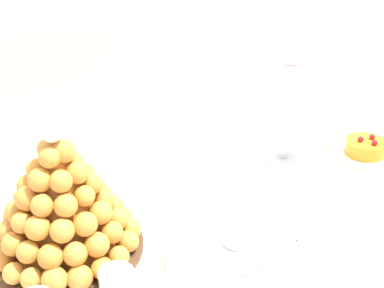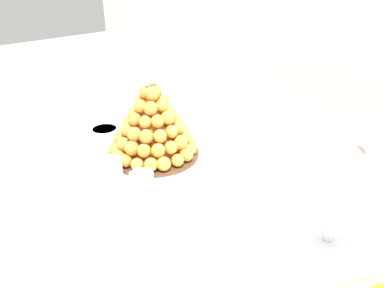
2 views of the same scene
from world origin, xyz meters
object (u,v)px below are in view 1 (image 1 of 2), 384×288
(dessert_cup_right, at_px, (238,229))
(fruit_tart_plate, at_px, (367,151))
(dessert_cup_centre, at_px, (117,286))
(serving_tray, at_px, (85,253))
(macaron_goblet, at_px, (287,103))
(croquembouche, at_px, (62,204))
(dessert_cup_mid_right, at_px, (181,253))

(dessert_cup_right, distance_m, fruit_tart_plate, 0.47)
(dessert_cup_centre, relative_size, fruit_tart_plate, 0.30)
(serving_tray, xyz_separation_m, macaron_goblet, (0.53, 0.07, 0.14))
(macaron_goblet, xyz_separation_m, fruit_tart_plate, (0.18, -0.10, -0.13))
(croquembouche, xyz_separation_m, dessert_cup_centre, (0.02, -0.16, -0.07))
(dessert_cup_right, xyz_separation_m, macaron_goblet, (0.28, 0.20, 0.11))
(dessert_cup_right, bearing_deg, croquembouche, 151.50)
(dessert_cup_right, bearing_deg, fruit_tart_plate, 12.01)
(dessert_cup_right, bearing_deg, dessert_cup_centre, -177.64)
(dessert_cup_mid_right, bearing_deg, serving_tray, 135.35)
(croquembouche, relative_size, dessert_cup_mid_right, 4.47)
(croquembouche, height_order, macaron_goblet, croquembouche)
(fruit_tart_plate, bearing_deg, dessert_cup_right, -167.99)
(croquembouche, distance_m, dessert_cup_centre, 0.17)
(dessert_cup_right, bearing_deg, serving_tray, 153.08)
(croquembouche, height_order, dessert_cup_right, croquembouche)
(dessert_cup_mid_right, bearing_deg, fruit_tart_plate, 9.56)
(croquembouche, bearing_deg, dessert_cup_right, -28.50)
(croquembouche, relative_size, dessert_cup_centre, 4.80)
(dessert_cup_centre, relative_size, macaron_goblet, 0.24)
(serving_tray, xyz_separation_m, dessert_cup_centre, (0.00, -0.13, 0.03))
(dessert_cup_mid_right, height_order, fruit_tart_plate, dessert_cup_mid_right)
(croquembouche, height_order, dessert_cup_mid_right, croquembouche)
(fruit_tart_plate, bearing_deg, macaron_goblet, 151.44)
(croquembouche, relative_size, macaron_goblet, 1.17)
(dessert_cup_centre, height_order, macaron_goblet, macaron_goblet)
(serving_tray, distance_m, macaron_goblet, 0.55)
(croquembouche, bearing_deg, serving_tray, -42.13)
(serving_tray, bearing_deg, dessert_cup_right, -26.92)
(croquembouche, xyz_separation_m, dessert_cup_right, (0.27, -0.15, -0.07))
(serving_tray, height_order, croquembouche, croquembouche)
(macaron_goblet, distance_m, fruit_tart_plate, 0.24)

